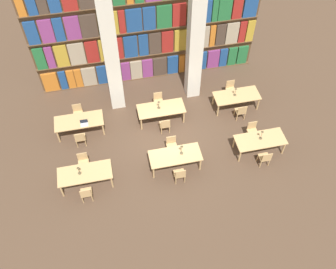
% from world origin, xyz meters
% --- Properties ---
extents(ground_plane, '(40.00, 40.00, 0.00)m').
position_xyz_m(ground_plane, '(0.00, 0.00, 0.00)').
color(ground_plane, '#4C3828').
extents(bookshelf_bank, '(10.39, 0.35, 5.50)m').
position_xyz_m(bookshelf_bank, '(0.00, 4.30, 2.69)').
color(bookshelf_bank, brown).
rests_on(bookshelf_bank, ground_plane).
extents(pillar_left, '(0.61, 0.61, 6.00)m').
position_xyz_m(pillar_left, '(-1.78, 2.72, 3.00)').
color(pillar_left, silver).
rests_on(pillar_left, ground_plane).
extents(pillar_center, '(0.61, 0.61, 6.00)m').
position_xyz_m(pillar_center, '(1.78, 2.72, 3.00)').
color(pillar_center, silver).
rests_on(pillar_center, ground_plane).
extents(reading_table_0, '(2.07, 0.91, 0.74)m').
position_xyz_m(reading_table_0, '(-3.52, -1.36, 0.66)').
color(reading_table_0, tan).
rests_on(reading_table_0, ground_plane).
extents(chair_0, '(0.42, 0.40, 0.87)m').
position_xyz_m(chair_0, '(-3.57, -2.10, 0.47)').
color(chair_0, tan).
rests_on(chair_0, ground_plane).
extents(chair_1, '(0.42, 0.40, 0.87)m').
position_xyz_m(chair_1, '(-3.57, -0.62, 0.47)').
color(chair_1, tan).
rests_on(chair_1, ground_plane).
extents(desk_lamp_0, '(0.14, 0.14, 0.42)m').
position_xyz_m(desk_lamp_0, '(-3.70, -1.34, 1.02)').
color(desk_lamp_0, brown).
rests_on(desk_lamp_0, reading_table_0).
extents(reading_table_1, '(2.07, 0.91, 0.74)m').
position_xyz_m(reading_table_1, '(0.05, -1.28, 0.66)').
color(reading_table_1, tan).
rests_on(reading_table_1, ground_plane).
extents(chair_2, '(0.42, 0.40, 0.87)m').
position_xyz_m(chair_2, '(0.07, -2.02, 0.47)').
color(chair_2, tan).
rests_on(chair_2, ground_plane).
extents(chair_3, '(0.42, 0.40, 0.87)m').
position_xyz_m(chair_3, '(0.07, -0.54, 0.47)').
color(chair_3, tan).
rests_on(chair_3, ground_plane).
extents(desk_lamp_1, '(0.14, 0.14, 0.50)m').
position_xyz_m(desk_lamp_1, '(0.31, -1.23, 1.08)').
color(desk_lamp_1, brown).
rests_on(desk_lamp_1, reading_table_1).
extents(reading_table_2, '(2.07, 0.91, 0.74)m').
position_xyz_m(reading_table_2, '(3.63, -1.23, 0.66)').
color(reading_table_2, tan).
rests_on(reading_table_2, ground_plane).
extents(chair_4, '(0.42, 0.40, 0.87)m').
position_xyz_m(chair_4, '(3.60, -1.97, 0.47)').
color(chair_4, tan).
rests_on(chair_4, ground_plane).
extents(chair_5, '(0.42, 0.40, 0.87)m').
position_xyz_m(chair_5, '(3.60, -0.50, 0.47)').
color(chair_5, tan).
rests_on(chair_5, ground_plane).
extents(desk_lamp_2, '(0.14, 0.14, 0.49)m').
position_xyz_m(desk_lamp_2, '(3.65, -1.18, 1.07)').
color(desk_lamp_2, brown).
rests_on(desk_lamp_2, reading_table_2).
extents(reading_table_3, '(2.07, 0.91, 0.74)m').
position_xyz_m(reading_table_3, '(-3.57, 1.36, 0.66)').
color(reading_table_3, tan).
rests_on(reading_table_3, ground_plane).
extents(chair_6, '(0.42, 0.40, 0.87)m').
position_xyz_m(chair_6, '(-3.61, 0.62, 0.47)').
color(chair_6, tan).
rests_on(chair_6, ground_plane).
extents(chair_7, '(0.42, 0.40, 0.87)m').
position_xyz_m(chair_7, '(-3.61, 2.10, 0.47)').
color(chair_7, tan).
rests_on(chair_7, ground_plane).
extents(laptop, '(0.32, 0.22, 0.21)m').
position_xyz_m(laptop, '(-3.35, 1.10, 0.78)').
color(laptop, silver).
rests_on(laptop, reading_table_3).
extents(reading_table_4, '(2.07, 0.91, 0.74)m').
position_xyz_m(reading_table_4, '(-0.00, 1.32, 0.66)').
color(reading_table_4, tan).
rests_on(reading_table_4, ground_plane).
extents(chair_8, '(0.42, 0.40, 0.87)m').
position_xyz_m(chair_8, '(0.02, 0.58, 0.47)').
color(chair_8, tan).
rests_on(chair_8, ground_plane).
extents(chair_9, '(0.42, 0.40, 0.87)m').
position_xyz_m(chair_9, '(0.02, 2.06, 0.47)').
color(chair_9, tan).
rests_on(chair_9, ground_plane).
extents(desk_lamp_3, '(0.14, 0.14, 0.43)m').
position_xyz_m(desk_lamp_3, '(-0.09, 1.36, 1.03)').
color(desk_lamp_3, brown).
rests_on(desk_lamp_3, reading_table_4).
extents(reading_table_5, '(2.07, 0.91, 0.74)m').
position_xyz_m(reading_table_5, '(3.50, 1.38, 0.66)').
color(reading_table_5, tan).
rests_on(reading_table_5, ground_plane).
extents(chair_10, '(0.42, 0.40, 0.87)m').
position_xyz_m(chair_10, '(3.48, 0.64, 0.47)').
color(chair_10, tan).
rests_on(chair_10, ground_plane).
extents(chair_11, '(0.42, 0.40, 0.87)m').
position_xyz_m(chair_11, '(3.48, 2.12, 0.47)').
color(chair_11, tan).
rests_on(chair_11, ground_plane).
extents(desk_lamp_4, '(0.14, 0.14, 0.44)m').
position_xyz_m(desk_lamp_4, '(3.42, 1.42, 1.03)').
color(desk_lamp_4, brown).
rests_on(desk_lamp_4, reading_table_5).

